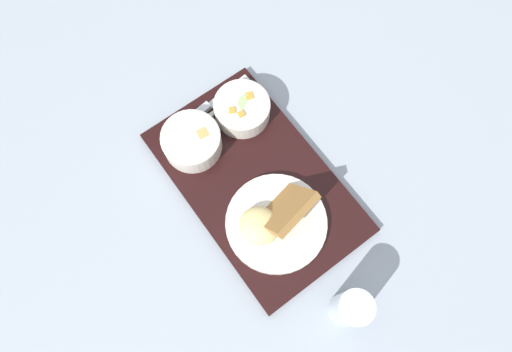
# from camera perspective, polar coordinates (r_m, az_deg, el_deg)

# --- Properties ---
(ground_plane) EXTENTS (4.00, 4.00, 0.00)m
(ground_plane) POSITION_cam_1_polar(r_m,az_deg,el_deg) (0.93, -0.00, -0.89)
(ground_plane) COLOR #99A3AD
(serving_tray) EXTENTS (0.45, 0.28, 0.02)m
(serving_tray) POSITION_cam_1_polar(r_m,az_deg,el_deg) (0.92, -0.00, -0.74)
(serving_tray) COLOR black
(serving_tray) RESTS_ON ground_plane
(bowl_salad) EXTENTS (0.12, 0.12, 0.05)m
(bowl_salad) POSITION_cam_1_polar(r_m,az_deg,el_deg) (0.95, -1.77, 8.47)
(bowl_salad) COLOR silver
(bowl_salad) RESTS_ON serving_tray
(bowl_soup) EXTENTS (0.12, 0.12, 0.05)m
(bowl_soup) POSITION_cam_1_polar(r_m,az_deg,el_deg) (0.92, -8.05, 4.38)
(bowl_soup) COLOR silver
(bowl_soup) RESTS_ON serving_tray
(plate_main) EXTENTS (0.20, 0.20, 0.09)m
(plate_main) POSITION_cam_1_polar(r_m,az_deg,el_deg) (0.88, 2.32, -5.67)
(plate_main) COLOR silver
(plate_main) RESTS_ON serving_tray
(knife) EXTENTS (0.03, 0.18, 0.02)m
(knife) POSITION_cam_1_polar(r_m,az_deg,el_deg) (0.98, -6.60, 8.23)
(knife) COLOR silver
(knife) RESTS_ON serving_tray
(spoon) EXTENTS (0.03, 0.13, 0.01)m
(spoon) POSITION_cam_1_polar(r_m,az_deg,el_deg) (0.97, -4.53, 8.33)
(spoon) COLOR silver
(spoon) RESTS_ON serving_tray
(glass_water) EXTENTS (0.06, 0.06, 0.12)m
(glass_water) POSITION_cam_1_polar(r_m,az_deg,el_deg) (0.85, 11.65, -15.95)
(glass_water) COLOR silver
(glass_water) RESTS_ON ground_plane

